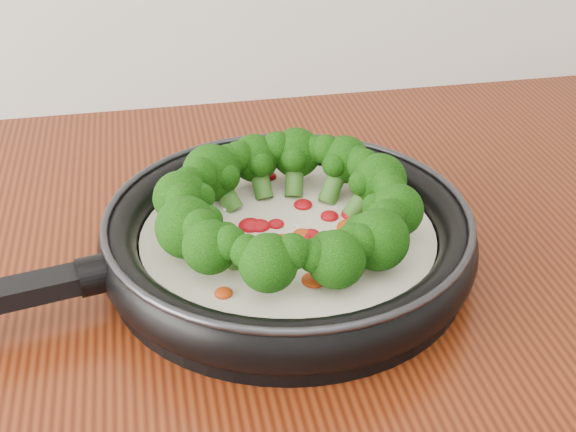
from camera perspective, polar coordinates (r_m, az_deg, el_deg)
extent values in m
cylinder|color=black|center=(0.68, 0.00, -3.18)|extent=(0.36, 0.36, 0.01)
torus|color=black|center=(0.67, 0.00, -1.50)|extent=(0.38, 0.38, 0.03)
torus|color=#2D2D33|center=(0.65, 0.00, 0.10)|extent=(0.37, 0.37, 0.01)
cylinder|color=black|center=(0.63, -13.85, -4.18)|extent=(0.04, 0.04, 0.03)
cylinder|color=white|center=(0.67, 0.00, -1.99)|extent=(0.30, 0.30, 0.02)
ellipsoid|color=#AC0810|center=(0.62, -1.11, -3.72)|extent=(0.03, 0.03, 0.01)
ellipsoid|color=#AC0810|center=(0.67, -2.79, -0.71)|extent=(0.02, 0.02, 0.01)
ellipsoid|color=#BF380C|center=(0.67, 4.53, -0.84)|extent=(0.03, 0.03, 0.01)
ellipsoid|color=#AC0810|center=(0.70, 1.11, 0.83)|extent=(0.02, 0.02, 0.01)
ellipsoid|color=#AC0810|center=(0.69, 3.07, -0.02)|extent=(0.02, 0.02, 0.01)
ellipsoid|color=#BF380C|center=(0.61, 1.91, -4.75)|extent=(0.03, 0.03, 0.01)
ellipsoid|color=#AC0810|center=(0.66, 1.72, -1.34)|extent=(0.02, 0.02, 0.01)
ellipsoid|color=#AC0810|center=(0.73, 5.29, 1.96)|extent=(0.02, 0.02, 0.01)
ellipsoid|color=#BF380C|center=(0.66, 1.04, -1.41)|extent=(0.02, 0.02, 0.01)
ellipsoid|color=#AC0810|center=(0.65, 4.24, -2.17)|extent=(0.03, 0.03, 0.01)
ellipsoid|color=#AC0810|center=(0.65, 1.04, -2.14)|extent=(0.02, 0.02, 0.01)
ellipsoid|color=#BF380C|center=(0.65, -0.46, -1.76)|extent=(0.02, 0.02, 0.01)
ellipsoid|color=#AC0810|center=(0.67, 6.62, -0.81)|extent=(0.02, 0.02, 0.01)
ellipsoid|color=#AC0810|center=(0.62, -2.77, -3.73)|extent=(0.02, 0.02, 0.01)
ellipsoid|color=#BF380C|center=(0.64, 0.36, -2.53)|extent=(0.02, 0.02, 0.01)
ellipsoid|color=#AC0810|center=(0.67, -2.10, -0.74)|extent=(0.02, 0.02, 0.01)
ellipsoid|color=#AC0810|center=(0.66, 1.22, -1.47)|extent=(0.02, 0.02, 0.01)
ellipsoid|color=#BF380C|center=(0.72, 6.47, 1.60)|extent=(0.02, 0.02, 0.01)
ellipsoid|color=#AC0810|center=(0.75, -1.44, 2.93)|extent=(0.02, 0.02, 0.01)
ellipsoid|color=#AC0810|center=(0.69, 4.82, 0.13)|extent=(0.02, 0.02, 0.01)
ellipsoid|color=#BF380C|center=(0.59, -4.77, -5.68)|extent=(0.02, 0.02, 0.01)
ellipsoid|color=#AC0810|center=(0.67, -6.90, -0.77)|extent=(0.02, 0.02, 0.01)
ellipsoid|color=#AC0810|center=(0.67, -0.88, -0.60)|extent=(0.02, 0.02, 0.01)
ellipsoid|color=white|center=(0.71, -7.60, 0.91)|extent=(0.01, 0.01, 0.00)
ellipsoid|color=white|center=(0.71, -7.09, 0.74)|extent=(0.01, 0.01, 0.00)
ellipsoid|color=white|center=(0.75, 1.53, 2.83)|extent=(0.01, 0.01, 0.00)
ellipsoid|color=white|center=(0.66, -6.06, -1.57)|extent=(0.01, 0.01, 0.00)
ellipsoid|color=white|center=(0.67, 0.80, -0.94)|extent=(0.00, 0.01, 0.00)
ellipsoid|color=white|center=(0.70, -4.62, 0.55)|extent=(0.01, 0.01, 0.00)
ellipsoid|color=white|center=(0.65, -3.71, -1.84)|extent=(0.01, 0.01, 0.00)
ellipsoid|color=white|center=(0.72, -6.66, 1.38)|extent=(0.01, 0.01, 0.00)
ellipsoid|color=white|center=(0.64, -0.56, -2.49)|extent=(0.01, 0.01, 0.00)
ellipsoid|color=white|center=(0.63, 0.86, -2.90)|extent=(0.01, 0.01, 0.00)
ellipsoid|color=white|center=(0.63, -3.22, -3.21)|extent=(0.01, 0.01, 0.00)
ellipsoid|color=white|center=(0.68, 1.66, -0.46)|extent=(0.01, 0.01, 0.00)
ellipsoid|color=white|center=(0.65, 6.26, -2.02)|extent=(0.01, 0.01, 0.00)
ellipsoid|color=white|center=(0.67, 0.57, -0.72)|extent=(0.01, 0.01, 0.00)
ellipsoid|color=white|center=(0.74, -4.95, 2.44)|extent=(0.01, 0.01, 0.00)
ellipsoid|color=white|center=(0.64, 2.59, -2.34)|extent=(0.01, 0.01, 0.00)
ellipsoid|color=white|center=(0.73, -1.92, 2.22)|extent=(0.01, 0.01, 0.00)
ellipsoid|color=white|center=(0.65, 8.48, -2.33)|extent=(0.01, 0.01, 0.00)
cylinder|color=#457E29|center=(0.69, 5.38, 1.08)|extent=(0.04, 0.02, 0.04)
sphere|color=black|center=(0.69, 6.75, 2.61)|extent=(0.06, 0.06, 0.05)
sphere|color=black|center=(0.69, 5.59, 3.74)|extent=(0.04, 0.04, 0.03)
sphere|color=black|center=(0.67, 7.31, 2.31)|extent=(0.03, 0.03, 0.03)
sphere|color=black|center=(0.68, 5.48, 2.45)|extent=(0.03, 0.03, 0.02)
cylinder|color=#457E29|center=(0.71, 3.35, 2.32)|extent=(0.04, 0.04, 0.04)
sphere|color=black|center=(0.71, 4.20, 4.17)|extent=(0.05, 0.05, 0.04)
sphere|color=black|center=(0.71, 2.83, 4.91)|extent=(0.03, 0.03, 0.03)
sphere|color=black|center=(0.70, 5.22, 4.11)|extent=(0.03, 0.03, 0.03)
sphere|color=black|center=(0.70, 3.45, 3.77)|extent=(0.03, 0.03, 0.02)
cylinder|color=#457E29|center=(0.72, 0.48, 2.78)|extent=(0.03, 0.04, 0.04)
sphere|color=black|center=(0.73, 0.60, 4.69)|extent=(0.06, 0.06, 0.05)
sphere|color=black|center=(0.72, -0.83, 5.09)|extent=(0.03, 0.03, 0.03)
sphere|color=black|center=(0.72, 1.99, 4.92)|extent=(0.03, 0.03, 0.03)
sphere|color=black|center=(0.71, 0.50, 4.19)|extent=(0.03, 0.03, 0.02)
cylinder|color=#457E29|center=(0.72, -1.99, 2.51)|extent=(0.02, 0.04, 0.04)
sphere|color=black|center=(0.72, -2.47, 4.29)|extent=(0.05, 0.05, 0.05)
sphere|color=black|center=(0.71, -3.64, 4.43)|extent=(0.03, 0.03, 0.03)
sphere|color=black|center=(0.72, -1.11, 4.79)|extent=(0.03, 0.03, 0.03)
sphere|color=black|center=(0.71, -2.02, 3.81)|extent=(0.03, 0.03, 0.02)
cylinder|color=#457E29|center=(0.70, -4.56, 1.59)|extent=(0.03, 0.04, 0.03)
sphere|color=black|center=(0.70, -5.67, 3.18)|extent=(0.06, 0.06, 0.05)
sphere|color=black|center=(0.68, -6.48, 3.00)|extent=(0.04, 0.04, 0.03)
sphere|color=black|center=(0.71, -4.37, 4.09)|extent=(0.04, 0.04, 0.03)
sphere|color=black|center=(0.69, -4.61, 2.89)|extent=(0.03, 0.03, 0.03)
cylinder|color=#457E29|center=(0.66, -6.22, -0.03)|extent=(0.04, 0.03, 0.04)
sphere|color=black|center=(0.66, -7.91, 1.31)|extent=(0.06, 0.06, 0.05)
sphere|color=black|center=(0.64, -7.72, 1.12)|extent=(0.03, 0.03, 0.03)
sphere|color=black|center=(0.67, -7.35, 2.49)|extent=(0.03, 0.03, 0.03)
sphere|color=black|center=(0.65, -6.40, 1.42)|extent=(0.03, 0.03, 0.02)
cylinder|color=#457E29|center=(0.64, -5.84, -1.72)|extent=(0.04, 0.02, 0.04)
sphere|color=black|center=(0.62, -7.47, -0.84)|extent=(0.06, 0.06, 0.05)
sphere|color=black|center=(0.60, -6.42, -0.96)|extent=(0.04, 0.04, 0.03)
sphere|color=black|center=(0.64, -7.71, 0.52)|extent=(0.03, 0.03, 0.03)
sphere|color=black|center=(0.63, -5.94, -0.33)|extent=(0.03, 0.03, 0.03)
cylinder|color=#457E29|center=(0.61, -4.44, -2.90)|extent=(0.04, 0.03, 0.04)
sphere|color=black|center=(0.59, -5.77, -2.28)|extent=(0.05, 0.05, 0.04)
sphere|color=black|center=(0.58, -4.30, -1.98)|extent=(0.03, 0.03, 0.03)
sphere|color=black|center=(0.60, -6.59, -1.10)|extent=(0.03, 0.03, 0.02)
sphere|color=black|center=(0.60, -4.57, -1.42)|extent=(0.03, 0.03, 0.02)
cylinder|color=#457E29|center=(0.60, -1.11, -3.82)|extent=(0.03, 0.04, 0.04)
sphere|color=black|center=(0.57, -1.46, -3.47)|extent=(0.05, 0.05, 0.04)
sphere|color=black|center=(0.57, 0.30, -2.64)|extent=(0.03, 0.03, 0.03)
sphere|color=black|center=(0.58, -3.05, -2.61)|extent=(0.03, 0.03, 0.03)
sphere|color=black|center=(0.59, -1.15, -2.33)|extent=(0.03, 0.03, 0.02)
cylinder|color=#457E29|center=(0.60, 2.77, -3.57)|extent=(0.02, 0.03, 0.03)
sphere|color=black|center=(0.58, 3.58, -3.20)|extent=(0.05, 0.05, 0.05)
sphere|color=black|center=(0.59, 4.80, -1.88)|extent=(0.03, 0.03, 0.03)
sphere|color=black|center=(0.58, 1.92, -2.92)|extent=(0.03, 0.03, 0.03)
sphere|color=black|center=(0.59, 2.80, -2.16)|extent=(0.03, 0.03, 0.02)
cylinder|color=#457E29|center=(0.62, 5.14, -2.45)|extent=(0.03, 0.04, 0.04)
sphere|color=black|center=(0.60, 6.64, -1.74)|extent=(0.06, 0.06, 0.05)
sphere|color=black|center=(0.62, 7.17, -0.20)|extent=(0.04, 0.04, 0.03)
sphere|color=black|center=(0.59, 5.37, -1.89)|extent=(0.03, 0.03, 0.03)
sphere|color=black|center=(0.61, 5.26, -1.01)|extent=(0.03, 0.03, 0.02)
cylinder|color=#457E29|center=(0.65, 6.26, -0.75)|extent=(0.04, 0.03, 0.04)
sphere|color=black|center=(0.64, 7.99, 0.41)|extent=(0.05, 0.05, 0.04)
sphere|color=black|center=(0.65, 7.57, 1.80)|extent=(0.03, 0.03, 0.03)
sphere|color=black|center=(0.62, 7.62, 0.12)|extent=(0.03, 0.03, 0.03)
sphere|color=black|center=(0.64, 6.43, 0.69)|extent=(0.03, 0.03, 0.02)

